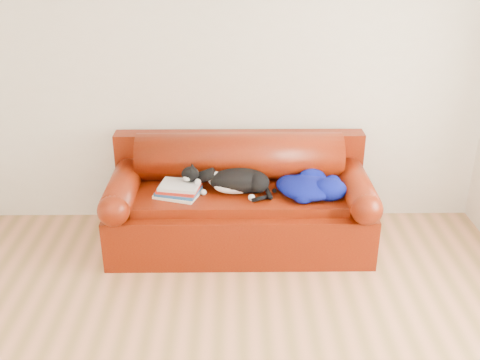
# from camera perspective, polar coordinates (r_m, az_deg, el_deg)

# --- Properties ---
(room_shell) EXTENTS (4.52, 4.02, 2.61)m
(room_shell) POSITION_cam_1_polar(r_m,az_deg,el_deg) (2.72, -0.26, 7.70)
(room_shell) COLOR beige
(room_shell) RESTS_ON ground
(sofa_base) EXTENTS (2.10, 0.90, 0.50)m
(sofa_base) POSITION_cam_1_polar(r_m,az_deg,el_deg) (4.64, -0.02, -3.85)
(sofa_base) COLOR #420702
(sofa_base) RESTS_ON ground
(sofa_back) EXTENTS (2.10, 1.01, 0.88)m
(sofa_back) POSITION_cam_1_polar(r_m,az_deg,el_deg) (4.73, -0.05, 0.80)
(sofa_back) COLOR #420702
(sofa_back) RESTS_ON ground
(book_stack) EXTENTS (0.39, 0.34, 0.10)m
(book_stack) POSITION_cam_1_polar(r_m,az_deg,el_deg) (4.43, -6.24, -0.99)
(book_stack) COLOR silver
(book_stack) RESTS_ON sofa_base
(cat) EXTENTS (0.64, 0.39, 0.24)m
(cat) POSITION_cam_1_polar(r_m,az_deg,el_deg) (4.43, -0.20, -0.15)
(cat) COLOR black
(cat) RESTS_ON sofa_base
(blanket) EXTENTS (0.54, 0.45, 0.17)m
(blanket) POSITION_cam_1_polar(r_m,az_deg,el_deg) (4.44, 7.10, -0.61)
(blanket) COLOR #04024E
(blanket) RESTS_ON sofa_base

